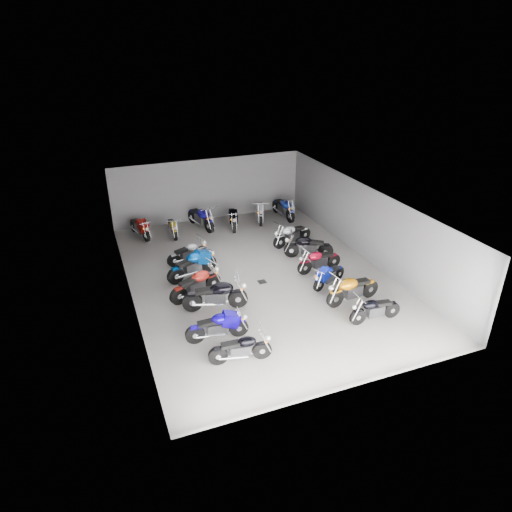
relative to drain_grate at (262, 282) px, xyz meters
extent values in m
plane|color=gray|center=(0.00, 0.50, -0.01)|extent=(14.00, 14.00, 0.00)
cube|color=slate|center=(0.00, 7.50, 1.59)|extent=(10.00, 0.10, 3.20)
cube|color=slate|center=(-5.00, 0.50, 1.59)|extent=(0.10, 14.00, 3.20)
cube|color=slate|center=(5.00, 0.50, 1.59)|extent=(0.10, 14.00, 3.20)
cube|color=black|center=(0.00, 0.50, 3.21)|extent=(10.00, 14.00, 0.04)
cube|color=black|center=(0.00, 0.00, 0.00)|extent=(0.32, 0.32, 0.01)
cylinder|color=black|center=(-1.77, -4.40, 0.29)|extent=(0.60, 0.22, 0.59)
cylinder|color=black|center=(-3.09, -4.17, 0.29)|extent=(0.61, 0.24, 0.59)
cube|color=#2D2D30|center=(-2.43, -4.29, 0.38)|extent=(0.64, 0.37, 0.37)
ellipsoid|color=black|center=(-2.23, -4.32, 0.68)|extent=(0.68, 0.47, 0.33)
cube|color=black|center=(-2.72, -4.24, 0.64)|extent=(0.60, 0.35, 0.17)
cylinder|color=black|center=(-2.04, -3.06, 0.31)|extent=(0.64, 0.19, 0.63)
cylinder|color=black|center=(-3.47, -2.92, 0.31)|extent=(0.64, 0.21, 0.63)
cube|color=#2D2D30|center=(-2.76, -2.99, 0.41)|extent=(0.67, 0.36, 0.40)
ellipsoid|color=#0E0192|center=(-2.54, -3.01, 0.73)|extent=(0.71, 0.46, 0.36)
cube|color=black|center=(-3.07, -2.96, 0.69)|extent=(0.63, 0.34, 0.18)
cylinder|color=black|center=(-1.50, -1.41, 0.35)|extent=(0.73, 0.30, 0.72)
cylinder|color=black|center=(-3.09, -1.05, 0.35)|extent=(0.74, 0.32, 0.72)
cube|color=#2D2D30|center=(-2.29, -1.23, 0.46)|extent=(0.78, 0.49, 0.45)
ellipsoid|color=black|center=(-2.05, -1.28, 0.82)|extent=(0.84, 0.60, 0.40)
cube|color=black|center=(-2.64, -1.15, 0.78)|extent=(0.73, 0.45, 0.20)
cylinder|color=black|center=(-2.00, 0.11, 0.33)|extent=(0.69, 0.36, 0.68)
cylinder|color=black|center=(-3.45, -0.42, 0.33)|extent=(0.69, 0.38, 0.68)
cube|color=#2D2D30|center=(-2.73, -0.16, 0.44)|extent=(0.76, 0.54, 0.42)
ellipsoid|color=#A81F17|center=(-2.51, -0.08, 0.78)|extent=(0.82, 0.65, 0.38)
cube|color=black|center=(-3.04, -0.27, 0.74)|extent=(0.71, 0.50, 0.19)
cylinder|color=black|center=(-1.73, 1.64, 0.34)|extent=(0.71, 0.37, 0.70)
cylinder|color=black|center=(-3.23, 1.10, 0.34)|extent=(0.72, 0.39, 0.70)
cube|color=#2D2D30|center=(-2.48, 1.37, 0.45)|extent=(0.78, 0.55, 0.44)
ellipsoid|color=#023D91|center=(-2.25, 1.45, 0.81)|extent=(0.85, 0.66, 0.39)
cube|color=black|center=(-2.81, 1.25, 0.76)|extent=(0.73, 0.51, 0.20)
cylinder|color=black|center=(-1.70, 2.91, 0.29)|extent=(0.60, 0.26, 0.58)
cylinder|color=black|center=(-2.99, 2.59, 0.29)|extent=(0.60, 0.28, 0.58)
cube|color=#2D2D30|center=(-2.35, 2.75, 0.38)|extent=(0.64, 0.41, 0.37)
ellipsoid|color=#A8A9AE|center=(-2.15, 2.80, 0.67)|extent=(0.69, 0.51, 0.33)
cube|color=black|center=(-2.63, 2.68, 0.63)|extent=(0.60, 0.39, 0.17)
cylinder|color=black|center=(1.93, -3.90, 0.29)|extent=(0.60, 0.14, 0.59)
cylinder|color=black|center=(3.27, -3.94, 0.29)|extent=(0.60, 0.16, 0.59)
cube|color=#2D2D30|center=(2.60, -3.92, 0.38)|extent=(0.61, 0.29, 0.37)
ellipsoid|color=black|center=(2.40, -3.91, 0.68)|extent=(0.64, 0.39, 0.33)
cube|color=black|center=(2.90, -3.93, 0.64)|extent=(0.57, 0.28, 0.17)
cylinder|color=black|center=(1.77, -2.66, 0.34)|extent=(0.70, 0.21, 0.69)
cylinder|color=black|center=(3.33, -2.49, 0.34)|extent=(0.71, 0.23, 0.69)
cube|color=#2D2D30|center=(2.55, -2.57, 0.45)|extent=(0.73, 0.40, 0.43)
ellipsoid|color=#C9740A|center=(2.31, -2.60, 0.79)|extent=(0.78, 0.51, 0.39)
cube|color=black|center=(2.89, -2.54, 0.75)|extent=(0.69, 0.37, 0.20)
cylinder|color=black|center=(1.77, -1.43, 0.28)|extent=(0.56, 0.33, 0.56)
cylinder|color=black|center=(2.94, -0.91, 0.28)|extent=(0.57, 0.35, 0.56)
cube|color=#2D2D30|center=(2.35, -1.17, 0.36)|extent=(0.63, 0.48, 0.35)
ellipsoid|color=#091AAA|center=(2.18, -1.25, 0.65)|extent=(0.69, 0.57, 0.32)
cube|color=black|center=(2.61, -1.06, 0.61)|extent=(0.59, 0.44, 0.16)
cylinder|color=black|center=(1.86, -0.03, 0.31)|extent=(0.63, 0.18, 0.62)
cylinder|color=black|center=(3.27, 0.10, 0.31)|extent=(0.64, 0.20, 0.62)
cube|color=#2D2D30|center=(2.56, 0.03, 0.40)|extent=(0.66, 0.35, 0.39)
ellipsoid|color=maroon|center=(2.35, 0.01, 0.72)|extent=(0.70, 0.45, 0.35)
cube|color=black|center=(2.87, 0.06, 0.68)|extent=(0.62, 0.33, 0.18)
cylinder|color=black|center=(2.05, 1.63, 0.33)|extent=(0.66, 0.39, 0.66)
cylinder|color=black|center=(3.42, 1.02, 0.33)|extent=(0.67, 0.41, 0.66)
cube|color=#2D2D30|center=(2.74, 1.33, 0.43)|extent=(0.74, 0.56, 0.42)
ellipsoid|color=black|center=(2.53, 1.42, 0.76)|extent=(0.81, 0.67, 0.37)
cube|color=black|center=(3.04, 1.19, 0.72)|extent=(0.70, 0.52, 0.19)
cylinder|color=black|center=(1.93, 2.64, 0.33)|extent=(0.67, 0.30, 0.66)
cylinder|color=black|center=(3.37, 3.03, 0.33)|extent=(0.68, 0.32, 0.66)
cube|color=#2D2D30|center=(2.65, 2.84, 0.43)|extent=(0.73, 0.48, 0.41)
ellipsoid|color=silver|center=(2.43, 2.78, 0.76)|extent=(0.79, 0.58, 0.37)
cube|color=black|center=(2.97, 2.92, 0.72)|extent=(0.68, 0.45, 0.19)
cylinder|color=black|center=(-3.66, 5.63, 0.32)|extent=(0.29, 0.65, 0.64)
cylinder|color=black|center=(-4.03, 7.04, 0.32)|extent=(0.31, 0.66, 0.64)
cube|color=#2D2D30|center=(-3.84, 6.34, 0.42)|extent=(0.46, 0.71, 0.40)
ellipsoid|color=maroon|center=(-3.79, 6.12, 0.74)|extent=(0.56, 0.76, 0.36)
cube|color=black|center=(-3.93, 6.65, 0.70)|extent=(0.43, 0.66, 0.18)
cylinder|color=black|center=(-2.35, 5.27, 0.28)|extent=(0.13, 0.57, 0.57)
cylinder|color=black|center=(-2.32, 6.56, 0.28)|extent=(0.15, 0.57, 0.57)
cube|color=#2D2D30|center=(-2.33, 5.92, 0.37)|extent=(0.28, 0.59, 0.36)
ellipsoid|color=yellow|center=(-2.34, 5.72, 0.65)|extent=(0.37, 0.61, 0.32)
cube|color=black|center=(-2.33, 6.20, 0.62)|extent=(0.26, 0.55, 0.16)
cylinder|color=black|center=(-0.58, 5.57, 0.35)|extent=(0.34, 0.73, 0.72)
cylinder|color=black|center=(-1.02, 7.14, 0.35)|extent=(0.36, 0.74, 0.72)
cube|color=#2D2D30|center=(-0.80, 6.35, 0.47)|extent=(0.52, 0.79, 0.45)
ellipsoid|color=navy|center=(-0.73, 6.12, 0.82)|extent=(0.64, 0.86, 0.40)
cube|color=black|center=(-0.90, 6.70, 0.78)|extent=(0.49, 0.74, 0.20)
cylinder|color=black|center=(0.56, 5.13, 0.33)|extent=(0.30, 0.69, 0.68)
cylinder|color=black|center=(0.93, 6.62, 0.33)|extent=(0.32, 0.70, 0.68)
cube|color=#2D2D30|center=(0.74, 5.87, 0.44)|extent=(0.47, 0.75, 0.42)
ellipsoid|color=black|center=(0.69, 5.65, 0.78)|extent=(0.58, 0.80, 0.38)
cube|color=black|center=(0.82, 6.20, 0.74)|extent=(0.44, 0.70, 0.19)
cylinder|color=black|center=(2.12, 5.48, 0.34)|extent=(0.36, 0.69, 0.69)
cylinder|color=black|center=(2.64, 6.95, 0.34)|extent=(0.38, 0.70, 0.69)
cube|color=#2D2D30|center=(2.38, 6.21, 0.44)|extent=(0.54, 0.76, 0.43)
ellipsoid|color=silver|center=(2.30, 5.99, 0.79)|extent=(0.65, 0.83, 0.39)
cube|color=black|center=(2.50, 6.54, 0.74)|extent=(0.50, 0.72, 0.20)
cylinder|color=black|center=(3.74, 5.37, 0.35)|extent=(0.18, 0.72, 0.71)
cylinder|color=black|center=(3.66, 6.98, 0.35)|extent=(0.21, 0.72, 0.71)
cube|color=#2D2D30|center=(3.70, 6.17, 0.46)|extent=(0.37, 0.74, 0.45)
ellipsoid|color=navy|center=(3.71, 5.93, 0.82)|extent=(0.49, 0.78, 0.40)
cube|color=black|center=(3.68, 6.53, 0.78)|extent=(0.35, 0.70, 0.20)
camera|label=1|loc=(-5.95, -14.72, 8.93)|focal=32.00mm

